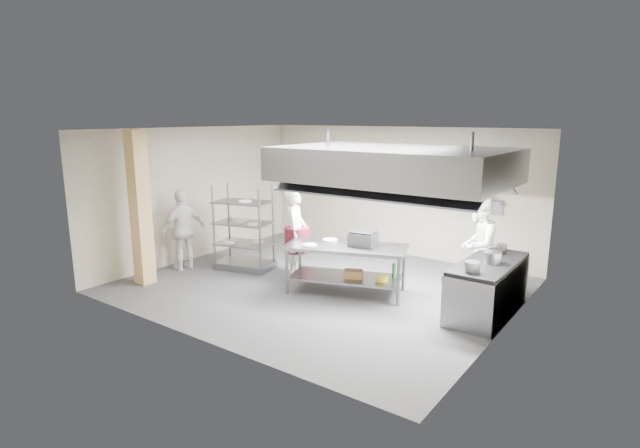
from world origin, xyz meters
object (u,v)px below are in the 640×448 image
Objects in this scene: cooking_range at (487,289)px; chef_line at (477,246)px; chef_head at (296,233)px; island at (346,269)px; chef_plating at (184,230)px; griddle at (363,239)px; stockpot at (493,257)px; pass_rack at (244,228)px.

cooking_range is 1.08m from chef_line.
chef_head is 3.53m from chef_line.
chef_plating reaches higher than island.
griddle is (1.62, -0.03, 0.11)m from chef_head.
chef_line is at bearing 26.90° from griddle.
chef_line reaches higher than chef_head.
chef_head is (-1.37, 0.23, 0.46)m from island.
stockpot is (2.27, 0.29, -0.03)m from griddle.
chef_plating is at bearing 172.49° from island.
stockpot is at bearing 0.10° from griddle.
island is at bearing -57.02° from chef_line.
chef_plating is 3.99m from griddle.
griddle reaches higher than stockpot.
stockpot is at bearing -42.35° from cooking_range.
chef_head is 2.47m from chef_plating.
chef_line is at bearing 120.21° from cooking_range.
chef_head reaches higher than stockpot.
island is at bearing -169.16° from stockpot.
island is 2.52m from cooking_range.
chef_head is 3.83× the size of griddle.
griddle is at bearing -172.84° from stockpot.
chef_head is at bearing -175.37° from cooking_range.
island is at bearing -127.17° from chef_head.
chef_line is 6.70× the size of stockpot.
chef_line is (4.58, 1.37, 0.02)m from pass_rack.
chef_head reaches higher than island.
chef_plating is at bearing -172.78° from griddle.
island is at bearing -148.38° from griddle.
chef_line is at bearing 14.80° from island.
island is 2.64m from pass_rack.
chef_line is 1.07× the size of chef_plating.
stockpot is at bearing 30.00° from chef_line.
stockpot is at bearing -8.94° from island.
chef_plating is at bearing 86.61° from chef_head.
pass_rack reaches higher than stockpot.
island is 1.46m from chef_head.
island is 0.65m from griddle.
chef_line is 6.00m from chef_plating.
griddle is at bearing -9.99° from pass_rack.
chef_head is (1.23, 0.24, 0.01)m from pass_rack.
pass_rack reaches higher than griddle.
pass_rack is at bearing 160.40° from island.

